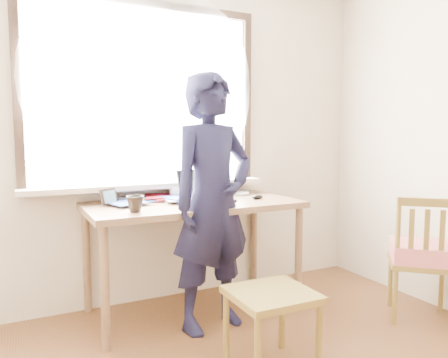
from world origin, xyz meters
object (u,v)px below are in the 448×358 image
desk (193,213)px  mug_white (177,192)px  laptop (204,194)px  person (213,202)px  mug_dark (135,204)px  work_chair (272,303)px  side_chair (421,254)px

desk → mug_white: (-0.05, 0.20, 0.13)m
laptop → person: 0.28m
mug_dark → work_chair: size_ratio=0.24×
desk → laptop: size_ratio=3.74×
mug_dark → work_chair: mug_dark is taller
laptop → mug_dark: laptop is taller
laptop → mug_white: 0.26m
work_chair → desk: bearing=94.3°
person → side_chair: bearing=-33.4°
laptop → mug_white: laptop is taller
desk → mug_white: 0.24m
mug_white → work_chair: size_ratio=0.27×
desk → mug_white: mug_white is taller
work_chair → laptop: bearing=89.9°
mug_dark → person: bearing=-10.2°
laptop → person: person is taller
mug_white → side_chair: 1.83m
work_chair → mug_white: bearing=95.8°
mug_dark → mug_white: bearing=43.1°
desk → laptop: laptop is taller
side_chair → laptop: bearing=148.1°
laptop → work_chair: bearing=-90.1°
laptop → mug_white: size_ratio=3.35×
work_chair → side_chair: side_chair is taller
side_chair → person: bearing=158.2°
mug_white → person: bearing=-82.8°
desk → person: (0.02, -0.30, 0.12)m
work_chair → side_chair: bearing=4.4°
desk → person: size_ratio=0.89×
mug_dark → side_chair: size_ratio=0.12×
laptop → work_chair: size_ratio=0.90×
mug_dark → work_chair: bearing=-53.0°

